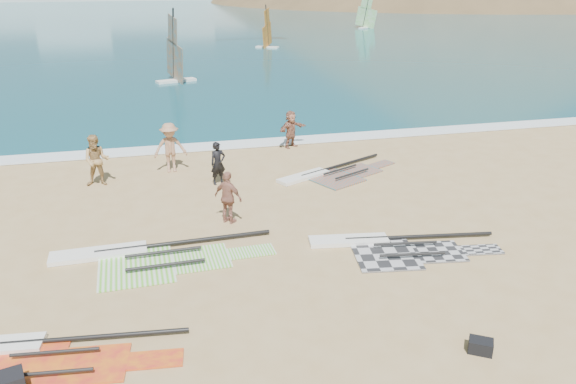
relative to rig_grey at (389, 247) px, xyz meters
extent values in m
plane|color=tan|center=(-3.58, -1.83, -0.05)|extent=(300.00, 300.00, 0.00)
cube|color=#0B4451|center=(-3.58, 130.17, -0.05)|extent=(300.00, 240.00, 0.06)
cube|color=white|center=(-3.58, 10.47, -0.05)|extent=(300.00, 1.20, 0.04)
cone|color=brown|center=(81.42, 128.17, -0.05)|extent=(143.00, 143.00, 45.00)
cube|color=#28282A|center=(-0.25, -0.35, -0.03)|extent=(1.86, 2.01, 0.04)
cube|color=#28282A|center=(1.17, -0.56, -0.03)|extent=(1.41, 1.34, 0.04)
cube|color=#28282A|center=(2.32, -0.72, -0.03)|extent=(1.14, 0.69, 0.04)
cylinder|color=black|center=(1.02, 0.28, 0.05)|extent=(4.09, 0.70, 0.10)
cylinder|color=black|center=(0.41, -0.13, 0.11)|extent=(1.70, 0.32, 0.07)
cylinder|color=black|center=(0.32, -0.75, 0.11)|extent=(1.70, 0.32, 0.07)
cube|color=white|center=(-0.93, 0.57, 0.01)|extent=(2.21, 0.89, 0.12)
cube|color=#63D52A|center=(-6.56, 0.53, -0.03)|extent=(1.90, 2.10, 0.04)
cube|color=#63D52A|center=(-4.93, 0.59, -0.03)|extent=(1.47, 1.37, 0.04)
cube|color=#63D52A|center=(-3.61, 0.63, -0.03)|extent=(1.24, 0.65, 0.04)
cylinder|color=black|center=(-5.27, 1.49, 0.05)|extent=(4.67, 0.28, 0.11)
cylinder|color=black|center=(-5.86, 0.91, 0.11)|extent=(1.93, 0.15, 0.08)
cylinder|color=black|center=(-5.83, 0.20, 0.11)|extent=(1.93, 0.15, 0.08)
cube|color=white|center=(-7.50, 1.41, 0.01)|extent=(2.46, 0.75, 0.12)
cube|color=#FF4411|center=(0.26, 5.45, -0.03)|extent=(2.15, 2.23, 0.04)
cube|color=#FF4411|center=(1.50, 6.06, -0.03)|extent=(1.58, 1.54, 0.04)
cube|color=#FF4411|center=(2.51, 6.55, -0.03)|extent=(1.16, 0.92, 0.04)
cylinder|color=black|center=(0.93, 6.64, 0.05)|extent=(3.61, 1.82, 0.09)
cylinder|color=black|center=(0.67, 5.99, 0.11)|extent=(1.51, 0.78, 0.07)
cylinder|color=black|center=(0.94, 5.45, 0.11)|extent=(1.51, 0.78, 0.07)
cube|color=white|center=(-0.78, 5.81, 0.01)|extent=(2.11, 1.41, 0.12)
cube|color=red|center=(-8.65, -3.01, -0.03)|extent=(1.73, 1.88, 0.04)
cube|color=red|center=(-7.28, -3.16, -0.03)|extent=(1.32, 1.24, 0.04)
cube|color=red|center=(-6.17, -3.28, -0.03)|extent=(1.08, 0.63, 0.04)
cylinder|color=black|center=(-7.46, -2.36, 0.05)|extent=(3.95, 0.53, 0.09)
cylinder|color=black|center=(-8.02, -2.77, 0.11)|extent=(1.63, 0.25, 0.07)
cylinder|color=black|center=(-8.09, -3.37, 0.11)|extent=(1.63, 0.25, 0.07)
cube|color=black|center=(-0.04, -4.52, 0.09)|extent=(0.55, 0.51, 0.27)
imported|color=black|center=(-3.78, 5.99, 0.70)|extent=(0.63, 0.50, 1.50)
imported|color=tan|center=(-7.81, 6.86, 0.85)|extent=(0.93, 0.75, 1.79)
imported|color=#A97A5B|center=(-5.31, 7.71, 0.87)|extent=(1.22, 0.75, 1.84)
imported|color=#A46A57|center=(-3.90, 2.67, 0.74)|extent=(0.93, 0.92, 1.58)
imported|color=#9A634D|center=(-0.27, 9.67, 0.73)|extent=(1.48, 1.14, 1.56)
cube|color=white|center=(-4.09, 26.02, 0.06)|extent=(2.75, 1.50, 0.15)
cube|color=#E05500|center=(-4.09, 26.02, 1.35)|extent=(0.99, 3.12, 2.88)
cube|color=#E05500|center=(-4.09, 26.02, 3.33)|extent=(0.58, 1.76, 2.00)
cylinder|color=black|center=(-4.09, 26.02, 2.45)|extent=(0.37, 0.90, 4.58)
cube|color=white|center=(5.60, 42.39, 0.05)|extent=(2.26, 1.70, 0.13)
cube|color=#B63413|center=(5.60, 42.39, 1.14)|extent=(1.44, 2.40, 2.44)
cube|color=#B63413|center=(5.60, 42.39, 2.82)|extent=(0.83, 1.36, 1.70)
cylinder|color=black|center=(5.60, 42.39, 2.07)|extent=(0.47, 0.71, 3.87)
cube|color=white|center=(22.35, 59.36, 0.06)|extent=(2.41, 2.26, 0.15)
cube|color=#63D03A|center=(22.35, 59.36, 1.31)|extent=(2.14, 2.39, 2.80)
cube|color=#63D03A|center=(22.35, 59.36, 3.23)|extent=(1.22, 1.36, 1.94)
cylinder|color=black|center=(22.35, 59.36, 2.38)|extent=(0.67, 0.73, 4.44)
camera|label=1|loc=(-5.82, -12.38, 6.83)|focal=35.00mm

